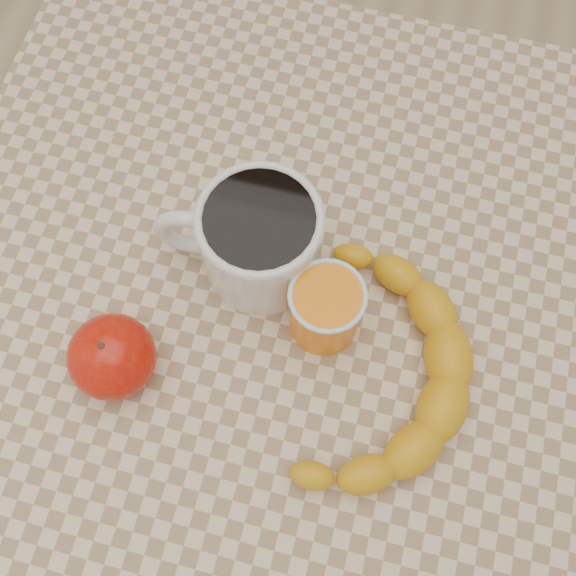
% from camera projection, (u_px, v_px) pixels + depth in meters
% --- Properties ---
extents(ground, '(3.00, 3.00, 0.00)m').
position_uv_depth(ground, '(288.00, 416.00, 1.37)').
color(ground, tan).
rests_on(ground, ground).
extents(table, '(0.80, 0.80, 0.75)m').
position_uv_depth(table, '(288.00, 320.00, 0.75)').
color(table, beige).
rests_on(table, ground).
extents(coffee_mug, '(0.18, 0.14, 0.11)m').
position_uv_depth(coffee_mug, '(257.00, 238.00, 0.63)').
color(coffee_mug, silver).
rests_on(coffee_mug, table).
extents(orange_juice_glass, '(0.07, 0.07, 0.09)m').
position_uv_depth(orange_juice_glass, '(325.00, 309.00, 0.62)').
color(orange_juice_glass, orange).
rests_on(orange_juice_glass, table).
extents(apple, '(0.09, 0.09, 0.08)m').
position_uv_depth(apple, '(112.00, 357.00, 0.61)').
color(apple, '#A50C05').
rests_on(apple, table).
extents(banana, '(0.29, 0.35, 0.05)m').
position_uv_depth(banana, '(380.00, 374.00, 0.62)').
color(banana, gold).
rests_on(banana, table).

